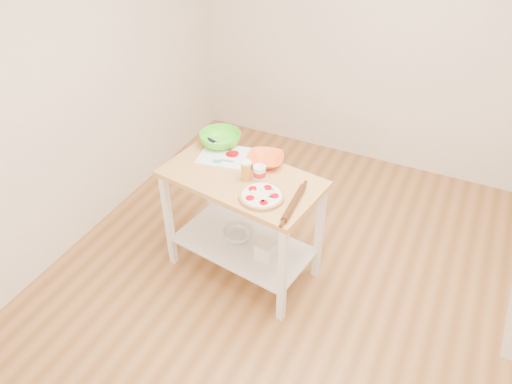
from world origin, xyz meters
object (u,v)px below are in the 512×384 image
object	(u,v)px
orange_bowl	(265,160)
yogurt_tub	(259,173)
spatula	(222,161)
cutting_board	(227,156)
pizza	(262,196)
rolling_pin	(294,203)
shelf_glass_bowl	(238,234)
beer_pint	(246,171)
green_bowl	(220,139)
prep_island	(242,205)
knife	(216,143)
shelf_bin	(266,250)

from	to	relation	value
orange_bowl	yogurt_tub	distance (m)	0.20
spatula	orange_bowl	size ratio (longest dim) A/B	0.56
cutting_board	spatula	world-z (taller)	cutting_board
pizza	spatula	size ratio (longest dim) A/B	2.05
rolling_pin	shelf_glass_bowl	bearing A→B (deg)	160.08
rolling_pin	beer_pint	bearing A→B (deg)	162.65
green_bowl	shelf_glass_bowl	xyz separation A→B (m)	(0.27, -0.26, -0.65)
yogurt_tub	cutting_board	bearing A→B (deg)	155.20
prep_island	rolling_pin	xyz separation A→B (m)	(0.45, -0.14, 0.28)
orange_bowl	knife	bearing A→B (deg)	171.04
rolling_pin	cutting_board	bearing A→B (deg)	153.99
cutting_board	orange_bowl	size ratio (longest dim) A/B	1.72
cutting_board	rolling_pin	bearing A→B (deg)	-36.93
cutting_board	shelf_bin	size ratio (longest dim) A/B	3.45
spatula	orange_bowl	xyz separation A→B (m)	(0.29, 0.13, 0.02)
cutting_board	green_bowl	xyz separation A→B (m)	(-0.12, 0.13, 0.04)
shelf_glass_bowl	orange_bowl	bearing A→B (deg)	50.17
yogurt_tub	shelf_glass_bowl	size ratio (longest dim) A/B	0.82
cutting_board	knife	world-z (taller)	cutting_board
yogurt_tub	prep_island	bearing A→B (deg)	-169.31
cutting_board	rolling_pin	size ratio (longest dim) A/B	1.17
orange_bowl	beer_pint	distance (m)	0.24
spatula	beer_pint	distance (m)	0.28
rolling_pin	prep_island	bearing A→B (deg)	162.31
pizza	rolling_pin	bearing A→B (deg)	3.62
shelf_glass_bowl	shelf_bin	world-z (taller)	shelf_bin
pizza	yogurt_tub	distance (m)	0.21
prep_island	shelf_glass_bowl	xyz separation A→B (m)	(-0.07, 0.04, -0.35)
spatula	shelf_bin	bearing A→B (deg)	-30.04
beer_pint	shelf_bin	world-z (taller)	beer_pint
spatula	shelf_bin	world-z (taller)	spatula
spatula	knife	world-z (taller)	knife
cutting_board	pizza	bearing A→B (deg)	-48.23
knife	pizza	bearing A→B (deg)	-17.84
orange_bowl	cutting_board	bearing A→B (deg)	-172.69
knife	rolling_pin	xyz separation A→B (m)	(0.82, -0.43, 0.00)
knife	shelf_bin	world-z (taller)	knife
knife	yogurt_tub	xyz separation A→B (m)	(0.49, -0.27, 0.04)
prep_island	cutting_board	distance (m)	0.38
spatula	rolling_pin	bearing A→B (deg)	-31.07
prep_island	green_bowl	world-z (taller)	green_bowl
orange_bowl	prep_island	bearing A→B (deg)	-110.27
pizza	beer_pint	size ratio (longest dim) A/B	2.05
knife	shelf_glass_bowl	distance (m)	0.73
prep_island	pizza	xyz separation A→B (m)	(0.23, -0.16, 0.27)
beer_pint	rolling_pin	distance (m)	0.43
knife	shelf_bin	size ratio (longest dim) A/B	2.04
prep_island	beer_pint	size ratio (longest dim) A/B	8.12
pizza	shelf_bin	size ratio (longest dim) A/B	2.31
prep_island	rolling_pin	distance (m)	0.55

